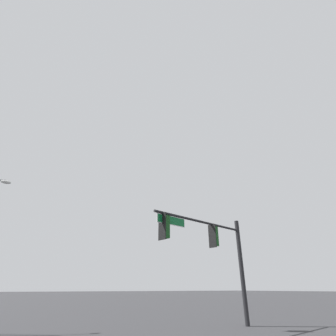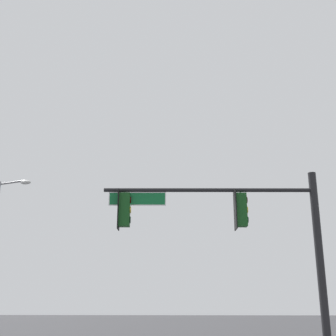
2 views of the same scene
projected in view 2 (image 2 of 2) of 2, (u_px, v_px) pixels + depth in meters
name	position (u px, v px, depth m)	size (l,w,h in m)	color
signal_pole_near	(245.00, 230.00, 15.11)	(6.97, 1.58, 5.94)	black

